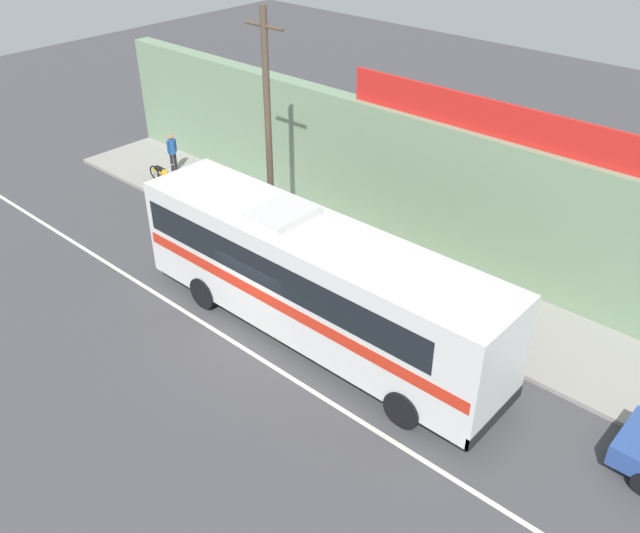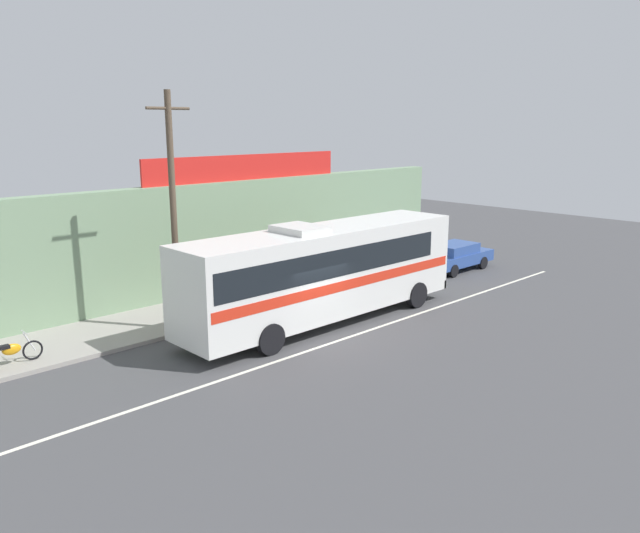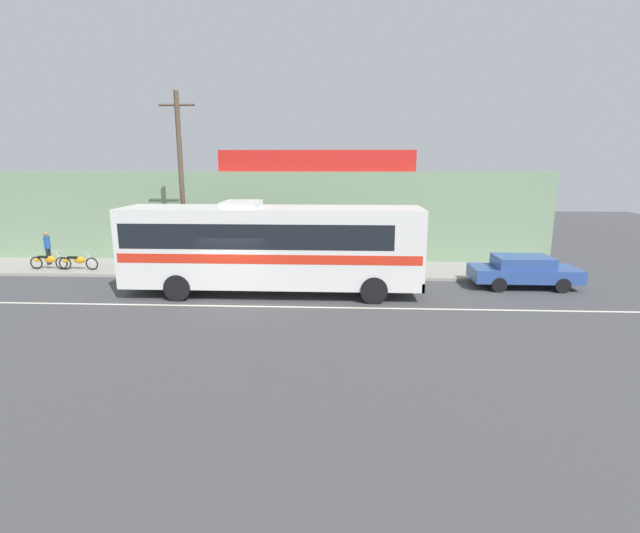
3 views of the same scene
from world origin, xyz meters
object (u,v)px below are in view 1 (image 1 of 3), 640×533
motorcycle_black (163,174)px  motorcycle_red (185,185)px  utility_pole (268,133)px  intercity_bus (312,276)px  pedestrian_near_shop (172,150)px

motorcycle_black → motorcycle_red: size_ratio=0.96×
motorcycle_black → utility_pole: bearing=-4.4°
utility_pole → motorcycle_red: 6.76m
intercity_bus → motorcycle_black: bearing=164.0°
intercity_bus → motorcycle_black: intercity_bus is taller
motorcycle_black → motorcycle_red: same height
motorcycle_red → pedestrian_near_shop: (-2.15, 1.11, 0.57)m
utility_pole → motorcycle_red: (-5.57, 0.49, -3.81)m
motorcycle_black → pedestrian_near_shop: bearing=120.8°
motorcycle_black → pedestrian_near_shop: pedestrian_near_shop is taller
intercity_bus → utility_pole: 5.69m
pedestrian_near_shop → intercity_bus: bearing=-19.7°
motorcycle_black → intercity_bus: bearing=-16.0°
intercity_bus → utility_pole: bearing=148.1°
utility_pole → pedestrian_near_shop: utility_pole is taller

